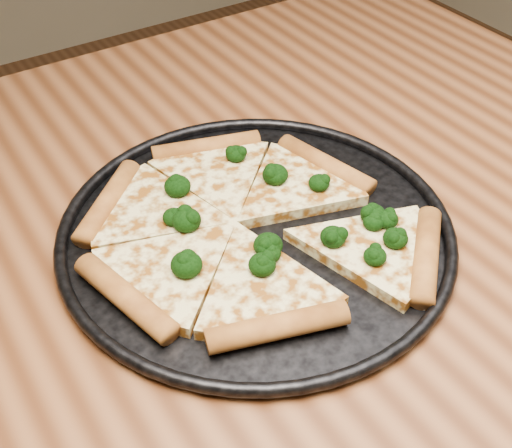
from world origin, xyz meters
TOP-DOWN VIEW (x-y plane):
  - dining_table at (0.00, 0.00)m, footprint 1.20×0.90m
  - pizza_pan at (0.03, -0.02)m, footprint 0.41×0.41m
  - pizza at (0.02, -0.02)m, footprint 0.35×0.36m
  - broccoli_florets at (0.04, -0.04)m, footprint 0.23×0.24m

SIDE VIEW (x-z plane):
  - dining_table at x=0.00m, z-range 0.28..1.03m
  - pizza_pan at x=0.03m, z-range 0.75..0.77m
  - pizza at x=0.02m, z-range 0.75..0.78m
  - broccoli_florets at x=0.04m, z-range 0.77..0.79m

